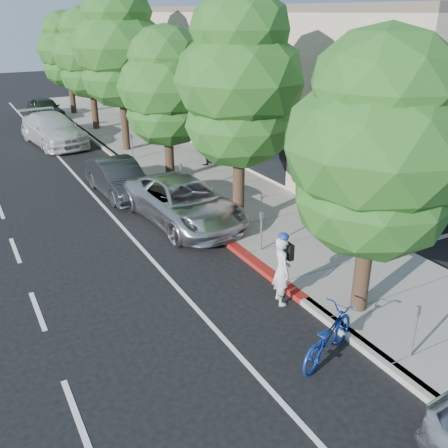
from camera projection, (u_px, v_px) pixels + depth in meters
ground at (283, 286)px, 13.86m from camera, size 120.00×120.00×0.00m
sidewalk at (219, 188)px, 21.30m from camera, size 4.60×56.00×0.15m
curb at (169, 197)px, 20.28m from camera, size 0.30×56.00×0.15m
curb_red_segment at (263, 269)px, 14.64m from camera, size 0.32×4.00×0.15m
storefront_building at (246, 73)px, 31.25m from camera, size 10.00×36.00×7.00m
street_tree_0 at (377, 150)px, 10.98m from camera, size 4.29×4.29×6.89m
street_tree_1 at (240, 84)px, 15.54m from camera, size 4.16×4.16×7.81m
street_tree_2 at (166, 89)px, 20.71m from camera, size 4.10×4.10×6.64m
street_tree_3 at (119, 49)px, 25.07m from camera, size 4.74×4.74×8.44m
street_tree_4 at (89, 54)px, 30.16m from camera, size 4.34×4.34×7.47m
street_tree_5 at (67, 51)px, 35.06m from camera, size 4.12×4.12×7.19m
cyclist at (282, 270)px, 12.76m from camera, size 0.62×0.78×1.86m
bicycle at (328, 336)px, 10.81m from camera, size 2.24×1.52×1.11m
silver_suv at (183, 202)px, 17.76m from camera, size 3.08×5.88×1.58m
dark_sedan at (119, 178)px, 20.49m from camera, size 1.74×4.51×1.46m
white_pickup at (53, 129)px, 28.34m from camera, size 3.18×6.20×1.72m
dark_suv_far at (46, 108)px, 35.23m from camera, size 2.21×4.49×1.47m
pedestrian at (205, 148)px, 24.06m from camera, size 0.99×0.96×1.60m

